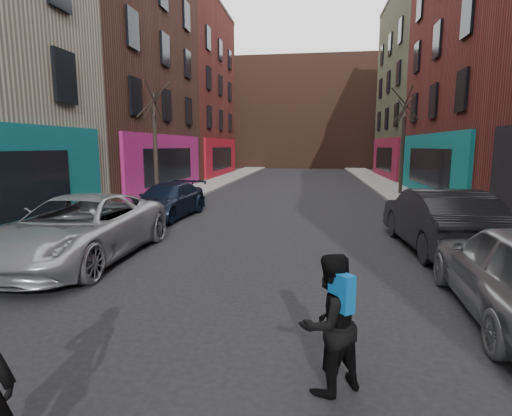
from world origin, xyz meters
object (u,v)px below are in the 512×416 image
(parked_left_far, at_px, (79,228))
(parked_right_end, at_px, (438,219))
(parked_left_end, at_px, (167,201))
(tree_left_far, at_px, (155,134))
(tree_right_far, at_px, (403,134))
(pedestrian, at_px, (330,323))

(parked_left_far, relative_size, parked_right_end, 1.12)
(parked_left_far, relative_size, parked_left_end, 1.24)
(tree_left_far, distance_m, tree_right_far, 13.78)
(parked_left_far, bearing_deg, parked_left_end, 89.36)
(parked_right_end, bearing_deg, pedestrian, 62.05)
(parked_left_far, xyz_separation_m, pedestrian, (5.99, -4.65, 0.03))
(tree_right_far, bearing_deg, pedestrian, -103.76)
(tree_right_far, distance_m, pedestrian, 20.41)
(tree_left_far, relative_size, tree_right_far, 0.96)
(tree_left_far, bearing_deg, pedestrian, -60.93)
(tree_left_far, relative_size, parked_right_end, 1.26)
(parked_left_far, bearing_deg, pedestrian, -38.47)
(tree_left_far, relative_size, parked_left_far, 1.12)
(tree_right_far, bearing_deg, parked_left_end, -140.50)
(parked_left_far, height_order, parked_left_end, parked_left_far)
(tree_right_far, bearing_deg, parked_right_end, -97.21)
(tree_right_far, relative_size, parked_left_far, 1.17)
(parked_right_end, distance_m, pedestrian, 7.70)
(tree_right_far, bearing_deg, tree_left_far, -154.18)
(parked_right_end, xyz_separation_m, pedestrian, (-3.21, -7.00, -0.02))
(tree_left_far, bearing_deg, tree_right_far, 25.82)
(parked_right_end, bearing_deg, parked_left_end, -25.49)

